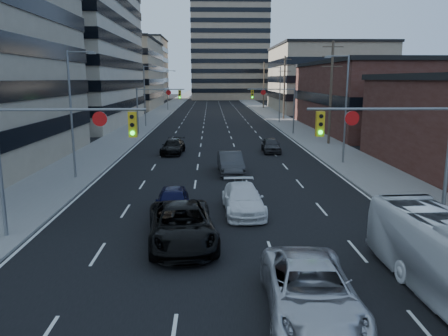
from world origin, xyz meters
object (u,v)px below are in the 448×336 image
white_van (243,199)px  sedan_blue (173,201)px  silver_suv (311,290)px  black_pickup (182,225)px

white_van → sedan_blue: bearing=-178.5°
white_van → silver_suv: (1.28, -10.50, 0.07)m
black_pickup → silver_suv: black_pickup is taller
black_pickup → sedan_blue: black_pickup is taller
black_pickup → sedan_blue: bearing=93.2°
sedan_blue → silver_suv: bearing=-66.6°
white_van → silver_suv: bearing=-85.4°
silver_suv → sedan_blue: size_ratio=1.36×
black_pickup → sedan_blue: size_ratio=1.42×
silver_suv → white_van: bearing=99.4°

